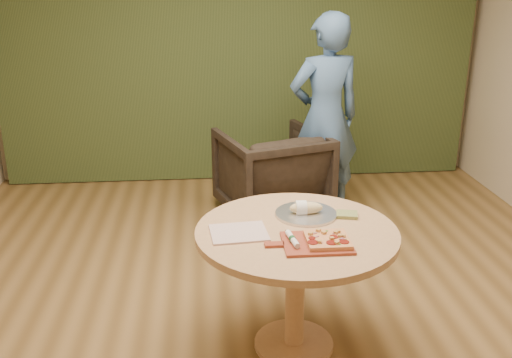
{
  "coord_description": "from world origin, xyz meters",
  "views": [
    {
      "loc": [
        -0.36,
        -2.93,
        2.06
      ],
      "look_at": [
        -0.07,
        0.25,
        0.91
      ],
      "focal_mm": 40.0,
      "sensor_mm": 36.0,
      "label": 1
    }
  ],
  "objects_px": {
    "person_standing": "(325,118)",
    "flatbread_pizza": "(328,240)",
    "pizza_paddle": "(315,243)",
    "pedestal_table": "(296,253)",
    "armchair": "(272,170)",
    "serving_tray": "(306,214)",
    "bread_roll": "(305,208)",
    "cutlery_roll": "(292,239)"
  },
  "relations": [
    {
      "from": "serving_tray",
      "to": "bread_roll",
      "type": "bearing_deg",
      "value": 180.0
    },
    {
      "from": "pizza_paddle",
      "to": "bread_roll",
      "type": "xyz_separation_m",
      "value": [
        0.01,
        0.38,
        0.04
      ]
    },
    {
      "from": "pizza_paddle",
      "to": "bread_roll",
      "type": "height_order",
      "value": "bread_roll"
    },
    {
      "from": "pedestal_table",
      "to": "armchair",
      "type": "relative_size",
      "value": 1.27
    },
    {
      "from": "pedestal_table",
      "to": "person_standing",
      "type": "relative_size",
      "value": 0.62
    },
    {
      "from": "person_standing",
      "to": "flatbread_pizza",
      "type": "bearing_deg",
      "value": 66.73
    },
    {
      "from": "bread_roll",
      "to": "person_standing",
      "type": "relative_size",
      "value": 0.11
    },
    {
      "from": "pedestal_table",
      "to": "flatbread_pizza",
      "type": "xyz_separation_m",
      "value": [
        0.13,
        -0.2,
        0.17
      ]
    },
    {
      "from": "flatbread_pizza",
      "to": "serving_tray",
      "type": "distance_m",
      "value": 0.39
    },
    {
      "from": "pedestal_table",
      "to": "cutlery_roll",
      "type": "relative_size",
      "value": 5.57
    },
    {
      "from": "bread_roll",
      "to": "person_standing",
      "type": "distance_m",
      "value": 1.82
    },
    {
      "from": "pedestal_table",
      "to": "person_standing",
      "type": "height_order",
      "value": "person_standing"
    },
    {
      "from": "serving_tray",
      "to": "armchair",
      "type": "xyz_separation_m",
      "value": [
        0.02,
        1.74,
        -0.32
      ]
    },
    {
      "from": "armchair",
      "to": "person_standing",
      "type": "distance_m",
      "value": 0.65
    },
    {
      "from": "person_standing",
      "to": "pizza_paddle",
      "type": "bearing_deg",
      "value": 65.02
    },
    {
      "from": "pizza_paddle",
      "to": "armchair",
      "type": "bearing_deg",
      "value": 89.45
    },
    {
      "from": "pedestal_table",
      "to": "pizza_paddle",
      "type": "distance_m",
      "value": 0.25
    },
    {
      "from": "cutlery_roll",
      "to": "pizza_paddle",
      "type": "bearing_deg",
      "value": -14.52
    },
    {
      "from": "cutlery_roll",
      "to": "person_standing",
      "type": "relative_size",
      "value": 0.11
    },
    {
      "from": "cutlery_roll",
      "to": "armchair",
      "type": "height_order",
      "value": "armchair"
    },
    {
      "from": "pizza_paddle",
      "to": "flatbread_pizza",
      "type": "distance_m",
      "value": 0.07
    },
    {
      "from": "serving_tray",
      "to": "bread_roll",
      "type": "distance_m",
      "value": 0.04
    },
    {
      "from": "bread_roll",
      "to": "armchair",
      "type": "bearing_deg",
      "value": 89.18
    },
    {
      "from": "serving_tray",
      "to": "flatbread_pizza",
      "type": "bearing_deg",
      "value": -83.71
    },
    {
      "from": "armchair",
      "to": "person_standing",
      "type": "xyz_separation_m",
      "value": [
        0.46,
        0.01,
        0.46
      ]
    },
    {
      "from": "flatbread_pizza",
      "to": "serving_tray",
      "type": "xyz_separation_m",
      "value": [
        -0.04,
        0.39,
        -0.02
      ]
    },
    {
      "from": "flatbread_pizza",
      "to": "person_standing",
      "type": "xyz_separation_m",
      "value": [
        0.43,
        2.14,
        0.11
      ]
    },
    {
      "from": "pizza_paddle",
      "to": "flatbread_pizza",
      "type": "relative_size",
      "value": 1.99
    },
    {
      "from": "pedestal_table",
      "to": "pizza_paddle",
      "type": "bearing_deg",
      "value": -71.64
    },
    {
      "from": "cutlery_roll",
      "to": "armchair",
      "type": "relative_size",
      "value": 0.23
    },
    {
      "from": "pedestal_table",
      "to": "person_standing",
      "type": "distance_m",
      "value": 2.04
    },
    {
      "from": "flatbread_pizza",
      "to": "bread_roll",
      "type": "xyz_separation_m",
      "value": [
        -0.05,
        0.39,
        0.02
      ]
    },
    {
      "from": "pedestal_table",
      "to": "armchair",
      "type": "xyz_separation_m",
      "value": [
        0.1,
        1.94,
        -0.17
      ]
    },
    {
      "from": "cutlery_roll",
      "to": "bread_roll",
      "type": "height_order",
      "value": "bread_roll"
    },
    {
      "from": "pizza_paddle",
      "to": "person_standing",
      "type": "bearing_deg",
      "value": 77.45
    },
    {
      "from": "pedestal_table",
      "to": "serving_tray",
      "type": "distance_m",
      "value": 0.26
    },
    {
      "from": "bread_roll",
      "to": "person_standing",
      "type": "bearing_deg",
      "value": 74.67
    },
    {
      "from": "serving_tray",
      "to": "person_standing",
      "type": "relative_size",
      "value": 0.2
    },
    {
      "from": "pedestal_table",
      "to": "flatbread_pizza",
      "type": "relative_size",
      "value": 4.94
    },
    {
      "from": "cutlery_roll",
      "to": "bread_roll",
      "type": "distance_m",
      "value": 0.39
    },
    {
      "from": "bread_roll",
      "to": "flatbread_pizza",
      "type": "bearing_deg",
      "value": -82.42
    },
    {
      "from": "armchair",
      "to": "flatbread_pizza",
      "type": "bearing_deg",
      "value": 73.08
    }
  ]
}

